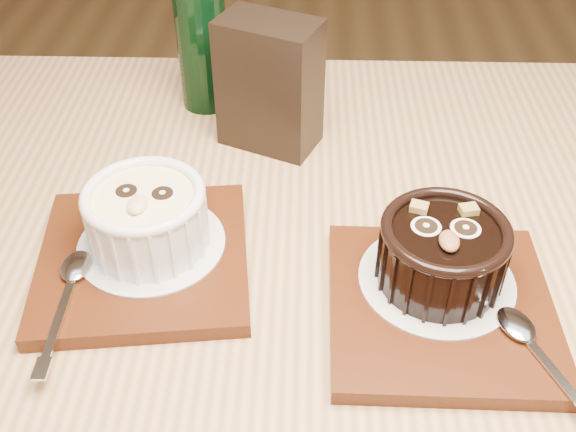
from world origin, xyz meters
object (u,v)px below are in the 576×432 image
(table, at_px, (308,345))
(ramekin_dark, at_px, (442,251))
(tray_left, at_px, (144,259))
(green_bottle, at_px, (202,39))
(condiment_stand, at_px, (270,84))
(ramekin_white, at_px, (146,215))
(tray_right, at_px, (441,308))

(table, bearing_deg, ramekin_dark, -5.77)
(tray_left, bearing_deg, ramekin_dark, -4.21)
(table, height_order, tray_left, tray_left)
(table, relative_size, tray_left, 6.79)
(tray_left, distance_m, green_bottle, 0.29)
(ramekin_dark, xyz_separation_m, condiment_stand, (-0.16, 0.22, 0.02))
(ramekin_white, relative_size, ramekin_dark, 1.00)
(ramekin_white, bearing_deg, tray_right, -9.60)
(ramekin_white, relative_size, green_bottle, 0.49)
(green_bottle, bearing_deg, table, -65.14)
(tray_right, bearing_deg, table, 161.95)
(tray_left, height_order, tray_right, same)
(tray_left, relative_size, tray_right, 1.00)
(tray_right, xyz_separation_m, ramekin_dark, (-0.00, 0.02, 0.04))
(ramekin_white, distance_m, green_bottle, 0.27)
(table, xyz_separation_m, condiment_stand, (-0.05, 0.21, 0.16))
(tray_left, bearing_deg, green_bottle, 86.94)
(ramekin_dark, height_order, condiment_stand, condiment_stand)
(ramekin_white, height_order, ramekin_dark, same)
(ramekin_white, bearing_deg, ramekin_dark, -4.22)
(condiment_stand, bearing_deg, ramekin_white, -115.58)
(ramekin_dark, bearing_deg, condiment_stand, 126.31)
(tray_left, height_order, green_bottle, green_bottle)
(table, relative_size, ramekin_white, 11.71)
(ramekin_white, height_order, tray_right, ramekin_white)
(condiment_stand, height_order, green_bottle, green_bottle)
(tray_right, distance_m, green_bottle, 0.41)
(condiment_stand, bearing_deg, tray_right, -57.18)
(ramekin_white, relative_size, tray_right, 0.58)
(table, bearing_deg, tray_right, -18.05)
(tray_right, height_order, condiment_stand, condiment_stand)
(ramekin_dark, bearing_deg, green_bottle, 129.77)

